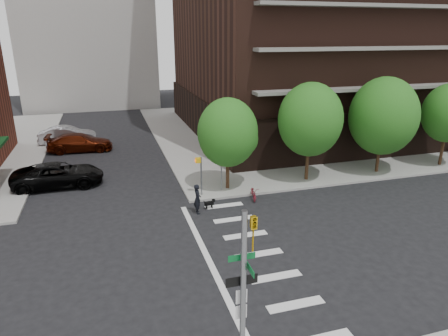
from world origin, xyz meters
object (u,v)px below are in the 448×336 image
object	(u,v)px
parked_car_maroon	(80,142)
dog_walker	(197,199)
traffic_signal	(244,325)
parked_car_silver	(67,135)
parked_car_black	(58,175)
scooter	(253,193)

from	to	relation	value
parked_car_maroon	dog_walker	distance (m)	17.46
traffic_signal	parked_car_silver	size ratio (longest dim) A/B	1.15
parked_car_black	parked_car_maroon	xyz separation A→B (m)	(1.08, 8.81, -0.02)
traffic_signal	parked_car_silver	bearing A→B (deg)	102.15
traffic_signal	parked_car_black	xyz separation A→B (m)	(-6.70, 20.00, -1.86)
parked_car_black	dog_walker	bearing A→B (deg)	-130.32
scooter	traffic_signal	bearing A→B (deg)	-99.88
dog_walker	traffic_signal	bearing A→B (deg)	171.37
parked_car_maroon	parked_car_silver	bearing A→B (deg)	25.45
traffic_signal	scooter	size ratio (longest dim) A/B	3.68
parked_car_black	parked_car_maroon	size ratio (longest dim) A/B	1.07
parked_car_maroon	scooter	bearing A→B (deg)	-139.56
parked_car_black	dog_walker	size ratio (longest dim) A/B	3.30
traffic_signal	parked_car_black	size ratio (longest dim) A/B	0.99
parked_car_maroon	dog_walker	world-z (taller)	dog_walker
parked_car_black	parked_car_silver	size ratio (longest dim) A/B	1.16
parked_car_maroon	parked_car_silver	xyz separation A→B (m)	(-1.25, 3.07, 0.04)
parked_car_maroon	parked_car_black	bearing A→B (deg)	176.27
scooter	dog_walker	world-z (taller)	dog_walker
parked_car_black	parked_car_silver	xyz separation A→B (m)	(-0.17, 11.88, 0.02)
parked_car_black	parked_car_maroon	bearing A→B (deg)	-7.12
parked_car_black	dog_walker	world-z (taller)	dog_walker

